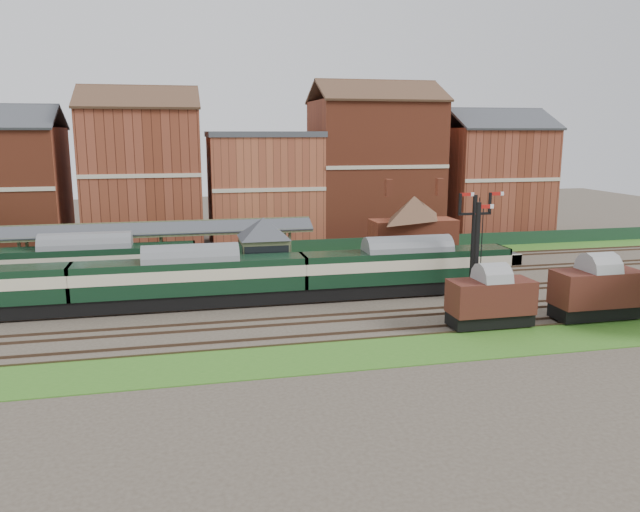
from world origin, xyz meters
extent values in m
plane|color=#473D33|center=(0.00, 0.00, 0.00)|extent=(160.00, 160.00, 0.00)
cube|color=#2D6619|center=(0.00, 16.00, 0.03)|extent=(90.00, 4.50, 0.06)
cube|color=#2D6619|center=(0.00, -12.00, 0.03)|extent=(90.00, 5.00, 0.06)
cube|color=#193823|center=(0.00, 18.00, 0.75)|extent=(90.00, 0.12, 1.50)
cube|color=#2D2D2D|center=(-5.00, 9.75, 0.50)|extent=(55.00, 3.40, 1.00)
cube|color=#576D4D|center=(-3.00, 3.25, 1.20)|extent=(3.40, 3.20, 2.40)
cube|color=#4F5736|center=(-3.00, 3.25, 3.40)|extent=(3.60, 3.40, 2.00)
pyramid|color=#383A3F|center=(-3.00, 3.25, 5.20)|extent=(5.40, 5.40, 1.60)
cube|color=brown|center=(5.00, 3.25, 1.10)|extent=(3.00, 2.40, 2.20)
cube|color=#4C3323|center=(5.00, 2.60, 2.55)|extent=(3.20, 1.34, 0.79)
cube|color=#4C3323|center=(5.00, 3.90, 2.55)|extent=(3.20, 1.34, 0.79)
cube|color=#953F26|center=(12.00, 9.75, 2.75)|extent=(8.00, 3.00, 3.50)
pyramid|color=#4C3323|center=(12.00, 9.75, 5.60)|extent=(8.10, 8.10, 2.20)
cube|color=#953F26|center=(9.50, 9.75, 6.10)|extent=(0.60, 0.60, 1.60)
cube|color=#953F26|center=(14.50, 9.75, 6.10)|extent=(0.60, 0.60, 1.60)
cube|color=#4F5736|center=(-22.00, 8.45, 2.70)|extent=(0.22, 0.22, 3.40)
cube|color=#4F5736|center=(0.00, 11.05, 2.70)|extent=(0.22, 0.22, 3.40)
cube|color=#383A3F|center=(-11.00, 8.80, 4.60)|extent=(26.00, 1.99, 0.90)
cube|color=#383A3F|center=(-11.00, 10.70, 4.60)|extent=(26.00, 1.99, 0.90)
cube|color=#4F5736|center=(-11.00, 9.75, 4.98)|extent=(26.00, 0.20, 0.20)
cube|color=black|center=(12.00, -2.50, 4.00)|extent=(0.25, 0.25, 8.00)
cube|color=black|center=(12.00, -2.50, 6.60)|extent=(2.60, 0.18, 0.18)
cube|color=#B2140F|center=(11.35, -2.50, 8.05)|extent=(1.10, 0.08, 0.25)
cube|color=#B2140F|center=(13.75, -2.50, 8.05)|extent=(1.10, 0.08, 0.25)
cube|color=black|center=(10.00, -7.00, 4.00)|extent=(0.25, 0.25, 8.00)
cube|color=#B2140F|center=(10.55, -7.00, 7.70)|extent=(1.10, 0.08, 0.25)
cube|color=brown|center=(-13.00, 25.00, 7.50)|extent=(12.00, 10.00, 15.00)
cube|color=#A65435|center=(0.00, 25.00, 6.00)|extent=(12.00, 10.00, 12.00)
cube|color=#953F26|center=(13.00, 25.00, 8.00)|extent=(14.00, 10.00, 16.00)
cube|color=brown|center=(28.00, 25.00, 6.50)|extent=(12.00, 10.00, 13.00)
cube|color=black|center=(-8.71, 0.00, 0.66)|extent=(16.46, 2.30, 1.01)
cube|color=black|center=(-8.71, 0.00, 2.35)|extent=(16.46, 2.56, 2.38)
cube|color=beige|center=(-8.71, 0.00, 2.64)|extent=(16.48, 2.60, 0.82)
cube|color=slate|center=(-8.71, 0.00, 3.68)|extent=(16.46, 2.56, 0.55)
cube|color=black|center=(7.76, 0.00, 0.66)|extent=(16.46, 2.30, 1.01)
cube|color=black|center=(7.76, 0.00, 2.35)|extent=(16.46, 2.56, 2.38)
cube|color=beige|center=(7.76, 0.00, 2.64)|extent=(16.48, 2.60, 0.82)
cube|color=slate|center=(7.76, 0.00, 3.68)|extent=(16.46, 2.56, 0.55)
cube|color=black|center=(-16.64, 6.50, 0.67)|extent=(16.85, 2.36, 1.03)
cube|color=black|center=(-16.64, 6.50, 2.41)|extent=(16.85, 2.62, 2.43)
cube|color=beige|center=(-16.64, 6.50, 2.70)|extent=(16.87, 2.66, 0.84)
cube|color=slate|center=(-16.64, 6.50, 3.76)|extent=(16.85, 2.62, 0.56)
cube|color=black|center=(10.15, -9.00, 0.57)|extent=(5.43, 2.00, 0.81)
cube|color=#451316|center=(10.15, -9.00, 2.06)|extent=(5.43, 2.35, 2.17)
cube|color=gray|center=(10.15, -9.00, 3.26)|extent=(5.43, 2.35, 0.40)
cube|color=black|center=(17.98, -9.00, 0.60)|extent=(5.88, 2.17, 0.88)
cube|color=#451316|center=(17.98, -9.00, 2.22)|extent=(5.88, 2.55, 2.35)
cube|color=gray|center=(17.98, -9.00, 3.51)|extent=(5.88, 2.55, 0.43)
camera|label=1|loc=(-9.34, -44.72, 12.59)|focal=35.00mm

